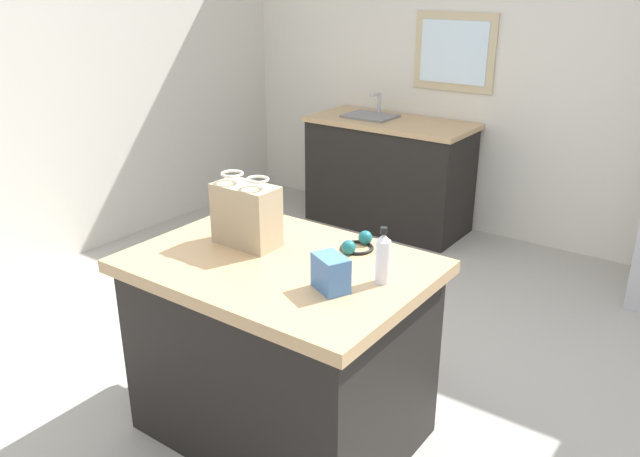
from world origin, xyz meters
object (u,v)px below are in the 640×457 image
at_px(small_box, 331,273).
at_px(ear_defenders, 357,244).
at_px(shopping_bag, 246,214).
at_px(bottle, 383,258).
at_px(kitchen_island, 281,348).

distance_m(small_box, ear_defenders, 0.41).
xyz_separation_m(shopping_bag, small_box, (0.56, -0.15, -0.07)).
distance_m(small_box, bottle, 0.22).
bearing_deg(kitchen_island, small_box, -15.59).
xyz_separation_m(shopping_bag, bottle, (0.69, 0.02, -0.04)).
bearing_deg(small_box, bottle, 53.20).
relative_size(small_box, ear_defenders, 0.73).
relative_size(kitchen_island, shopping_bag, 3.89).
relative_size(small_box, bottle, 0.62).
height_order(kitchen_island, bottle, bottle).
height_order(kitchen_island, ear_defenders, ear_defenders).
xyz_separation_m(kitchen_island, ear_defenders, (0.20, 0.30, 0.46)).
distance_m(shopping_bag, bottle, 0.69).
height_order(small_box, ear_defenders, small_box).
distance_m(shopping_bag, small_box, 0.59).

